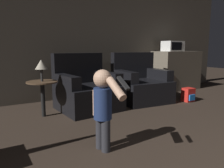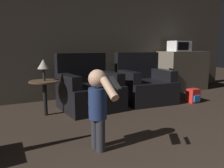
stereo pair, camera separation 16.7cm
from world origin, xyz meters
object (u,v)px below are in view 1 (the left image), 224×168
object	(u,v)px
armchair_left	(87,90)
person_toddler	(103,104)
armchair_right	(140,85)
microwave	(173,46)
toy_backpack	(188,95)
lamp	(41,65)

from	to	relation	value
armchair_left	person_toddler	bearing A→B (deg)	-112.30
armchair_left	armchair_right	distance (m)	1.14
armchair_right	microwave	size ratio (longest dim) A/B	2.08
armchair_left	person_toddler	xyz separation A→B (m)	(-0.49, -1.49, 0.17)
armchair_left	person_toddler	distance (m)	1.58
toy_backpack	microwave	world-z (taller)	microwave
microwave	person_toddler	bearing A→B (deg)	-145.94
armchair_right	toy_backpack	xyz separation A→B (m)	(0.77, -0.52, -0.19)
person_toddler	armchair_left	bearing A→B (deg)	-25.63
person_toddler	lamp	distance (m)	1.48
armchair_right	microwave	bearing A→B (deg)	26.34
toy_backpack	microwave	size ratio (longest dim) A/B	0.55
person_toddler	toy_backpack	xyz separation A→B (m)	(2.39, 0.97, -0.35)
lamp	microwave	bearing A→B (deg)	10.52
lamp	armchair_left	bearing A→B (deg)	4.75
toy_backpack	armchair_left	bearing A→B (deg)	164.72
armchair_left	armchair_right	bearing A→B (deg)	-4.29
armchair_right	armchair_left	bearing A→B (deg)	-175.04
armchair_left	lamp	size ratio (longest dim) A/B	3.06
armchair_right	toy_backpack	distance (m)	0.95
person_toddler	toy_backpack	size ratio (longest dim) A/B	3.14
armchair_left	microwave	distance (m)	2.70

